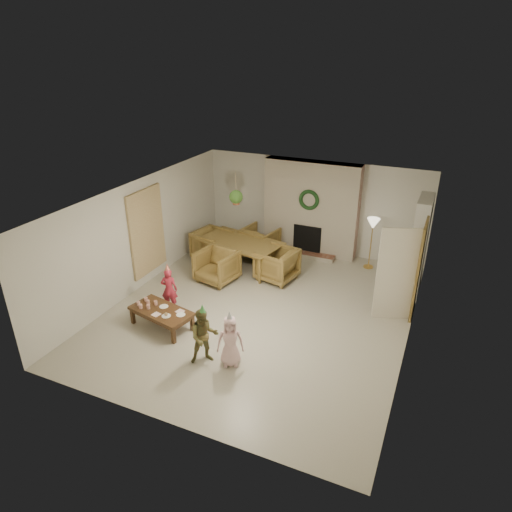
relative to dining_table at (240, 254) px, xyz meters
The scene contains 56 objects.
floor 2.15m from the dining_table, 51.72° to the right, with size 7.00×7.00×0.00m, color #B7B29E.
ceiling 3.02m from the dining_table, 51.72° to the right, with size 7.00×7.00×0.00m, color white.
wall_back 2.43m from the dining_table, 54.35° to the left, with size 7.00×7.00×0.00m, color silver.
wall_front 5.41m from the dining_table, 75.72° to the right, with size 7.00×7.00×0.00m, color silver.
wall_left 2.53m from the dining_table, 135.31° to the right, with size 7.00×7.00×0.00m, color silver.
wall_right 4.71m from the dining_table, 21.12° to the right, with size 7.00×7.00×0.00m, color silver.
fireplace_mass 2.28m from the dining_table, 51.16° to the left, with size 2.50×0.40×2.50m, color #4F1515.
fireplace_hearth 1.86m from the dining_table, 44.30° to the left, with size 1.60×0.30×0.12m, color #5B2719.
fireplace_firebox 1.96m from the dining_table, 47.86° to the left, with size 0.75×0.12×0.75m, color black.
fireplace_wreath 2.26m from the dining_table, 46.86° to the left, with size 0.54×0.54×0.10m, color #143717.
floor_lamp_base 3.30m from the dining_table, 23.96° to the left, with size 0.25×0.25×0.03m, color gold.
floor_lamp_post 3.29m from the dining_table, 23.96° to the left, with size 0.03×0.03×1.19m, color gold.
floor_lamp_shade 3.39m from the dining_table, 23.96° to the left, with size 0.32×0.32×0.26m, color beige.
bookshelf_carcass 4.27m from the dining_table, ahead, with size 0.30×1.00×2.20m, color white.
bookshelf_shelf_a 4.18m from the dining_table, ahead, with size 0.30×0.92×0.03m, color white.
bookshelf_shelf_b 4.21m from the dining_table, ahead, with size 0.30×0.92×0.03m, color white.
bookshelf_shelf_c 4.28m from the dining_table, ahead, with size 0.30×0.92×0.03m, color white.
bookshelf_shelf_d 4.38m from the dining_table, ahead, with size 0.30×0.92×0.03m, color white.
books_row_lower 4.15m from the dining_table, ahead, with size 0.20×0.40×0.24m, color #9F2E1D.
books_row_mid 4.22m from the dining_table, ahead, with size 0.20×0.44×0.24m, color navy.
books_row_upper 4.27m from the dining_table, ahead, with size 0.20×0.36×0.22m, color gold.
door_frame 4.35m from the dining_table, ahead, with size 0.05×0.86×2.04m, color olive.
door_leaf 4.04m from the dining_table, 12.26° to the right, with size 0.05×0.80×2.00m, color beige.
curtain_panel 2.38m from the dining_table, 138.28° to the right, with size 0.06×1.20×2.00m, color beige.
dining_table is the anchor object (origin of this frame).
dining_chair_near 0.90m from the dining_table, 101.34° to the right, with size 0.84×0.87×0.79m, color olive.
dining_chair_far 0.90m from the dining_table, 78.66° to the left, with size 0.84×0.87×0.79m, color olive.
dining_chair_left 0.90m from the dining_table, 168.66° to the left, with size 0.84×0.87×0.79m, color olive.
dining_chair_right 1.12m from the dining_table, 11.34° to the right, with size 0.84×0.87×0.79m, color olive.
hanging_plant_cord 1.80m from the dining_table, 84.78° to the right, with size 0.01×0.01×0.70m, color tan.
hanging_plant_pot 1.45m from the dining_table, 84.78° to the right, with size 0.16×0.16×0.12m, color #9A5131.
hanging_plant_foliage 1.57m from the dining_table, 84.78° to the right, with size 0.32×0.32×0.32m, color #294E1A.
coffee_table_top 3.06m from the dining_table, 94.72° to the right, with size 1.28×0.64×0.06m, color #4D3119.
coffee_table_apron 3.06m from the dining_table, 94.72° to the right, with size 1.18×0.54×0.08m, color #4D3119.
coffee_leg_fl 3.30m from the dining_table, 105.35° to the right, with size 0.07×0.07×0.33m, color #4D3119.
coffee_leg_fr 3.44m from the dining_table, 85.65° to the right, with size 0.07×0.07×0.33m, color #4D3119.
coffee_leg_bl 2.79m from the dining_table, 105.95° to the right, with size 0.07×0.07×0.33m, color #4D3119.
coffee_leg_br 2.95m from the dining_table, 82.77° to the right, with size 0.07×0.07×0.33m, color #4D3119.
cup_a 3.18m from the dining_table, 103.88° to the right, with size 0.07×0.07×0.09m, color white.
cup_b 2.99m from the dining_table, 103.99° to the right, with size 0.07×0.07×0.09m, color white.
cup_c 3.23m from the dining_table, 101.76° to the right, with size 0.07×0.07×0.09m, color white.
cup_d 3.03m from the dining_table, 101.73° to the right, with size 0.07×0.07×0.09m, color white.
cup_e 3.16m from the dining_table, 99.25° to the right, with size 0.07×0.07×0.09m, color white.
cup_f 2.96m from the dining_table, 99.06° to the right, with size 0.07×0.07×0.09m, color white.
plate_a 2.94m from the dining_table, 95.37° to the right, with size 0.18×0.18×0.01m, color white.
plate_b 3.20m from the dining_table, 90.58° to the right, with size 0.18×0.18×0.01m, color white.
plate_c 3.05m from the dining_table, 86.22° to the right, with size 0.18×0.18×0.01m, color white.
food_scoop 3.20m from the dining_table, 90.58° to the right, with size 0.07×0.07×0.07m, color tan.
napkin_left 3.24m from the dining_table, 94.26° to the right, with size 0.15×0.15×0.01m, color beige.
napkin_right 2.95m from the dining_table, 87.63° to the right, with size 0.15×0.15×0.01m, color beige.
child_red 2.46m from the dining_table, 101.36° to the right, with size 0.35×0.23×0.95m, color #B22638.
party_hat_red 2.54m from the dining_table, 101.36° to the right, with size 0.13×0.13×0.18m, color gold.
child_plaid 3.81m from the dining_table, 73.61° to the right, with size 0.51×0.40×1.05m, color brown.
party_hat_plaid 3.87m from the dining_table, 73.61° to the right, with size 0.12×0.12×0.17m, color green.
child_pink 3.86m from the dining_table, 66.60° to the right, with size 0.47×0.31×0.97m, color #FFCBCF.
party_hat_pink 3.91m from the dining_table, 66.60° to the right, with size 0.13×0.13×0.17m, color silver.
Camera 1 is at (3.26, -7.63, 5.16)m, focal length 31.79 mm.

